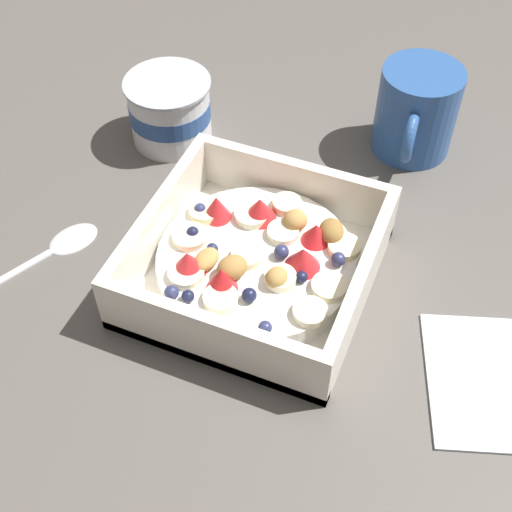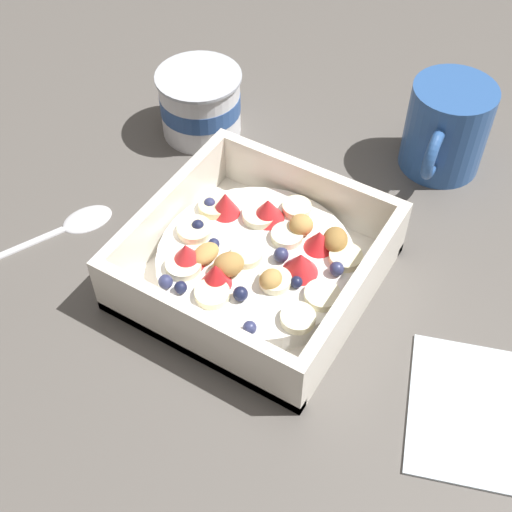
{
  "view_description": "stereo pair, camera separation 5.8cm",
  "coord_description": "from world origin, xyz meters",
  "px_view_note": "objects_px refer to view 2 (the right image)",
  "views": [
    {
      "loc": [
        0.13,
        -0.34,
        0.47
      ],
      "look_at": [
        -0.01,
        0.01,
        0.03
      ],
      "focal_mm": 48.74,
      "sensor_mm": 36.0,
      "label": 1
    },
    {
      "loc": [
        0.18,
        -0.32,
        0.47
      ],
      "look_at": [
        -0.01,
        0.01,
        0.03
      ],
      "focal_mm": 48.74,
      "sensor_mm": 36.0,
      "label": 2
    }
  ],
  "objects_px": {
    "spoon": "(60,228)",
    "yogurt_cup": "(200,103)",
    "fruit_bowl": "(256,262)",
    "folded_napkin": "(490,414)",
    "coffee_mug": "(446,129)"
  },
  "relations": [
    {
      "from": "spoon",
      "to": "yogurt_cup",
      "type": "bearing_deg",
      "value": 80.73
    },
    {
      "from": "spoon",
      "to": "yogurt_cup",
      "type": "xyz_separation_m",
      "value": [
        0.03,
        0.19,
        0.03
      ]
    },
    {
      "from": "fruit_bowl",
      "to": "coffee_mug",
      "type": "bearing_deg",
      "value": 70.09
    },
    {
      "from": "fruit_bowl",
      "to": "coffee_mug",
      "type": "relative_size",
      "value": 1.76
    },
    {
      "from": "yogurt_cup",
      "to": "coffee_mug",
      "type": "distance_m",
      "value": 0.25
    },
    {
      "from": "yogurt_cup",
      "to": "folded_napkin",
      "type": "bearing_deg",
      "value": -24.19
    },
    {
      "from": "yogurt_cup",
      "to": "coffee_mug",
      "type": "height_order",
      "value": "coffee_mug"
    },
    {
      "from": "yogurt_cup",
      "to": "folded_napkin",
      "type": "xyz_separation_m",
      "value": [
        0.37,
        -0.17,
        -0.03
      ]
    },
    {
      "from": "fruit_bowl",
      "to": "folded_napkin",
      "type": "xyz_separation_m",
      "value": [
        0.22,
        -0.02,
        -0.02
      ]
    },
    {
      "from": "fruit_bowl",
      "to": "folded_napkin",
      "type": "height_order",
      "value": "fruit_bowl"
    },
    {
      "from": "spoon",
      "to": "yogurt_cup",
      "type": "distance_m",
      "value": 0.19
    },
    {
      "from": "fruit_bowl",
      "to": "folded_napkin",
      "type": "bearing_deg",
      "value": -6.1
    },
    {
      "from": "fruit_bowl",
      "to": "coffee_mug",
      "type": "height_order",
      "value": "coffee_mug"
    },
    {
      "from": "spoon",
      "to": "coffee_mug",
      "type": "relative_size",
      "value": 1.49
    },
    {
      "from": "coffee_mug",
      "to": "yogurt_cup",
      "type": "bearing_deg",
      "value": -161.42
    }
  ]
}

